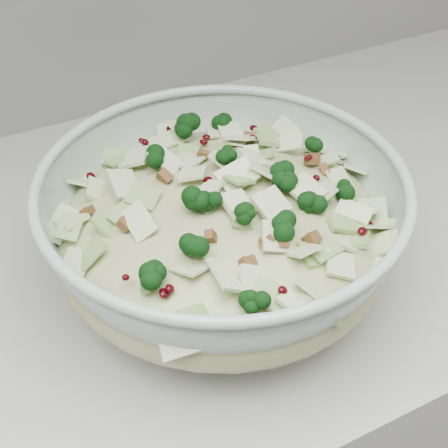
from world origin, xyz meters
TOP-DOWN VIEW (x-y plane):
  - mixing_bowl at (0.47, 1.60)m, footprint 0.40×0.40m
  - salad at (0.47, 1.60)m, footprint 0.39×0.39m

SIDE VIEW (x-z plane):
  - mixing_bowl at x=0.47m, z-range 0.90..1.04m
  - salad at x=0.47m, z-range 0.92..1.06m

